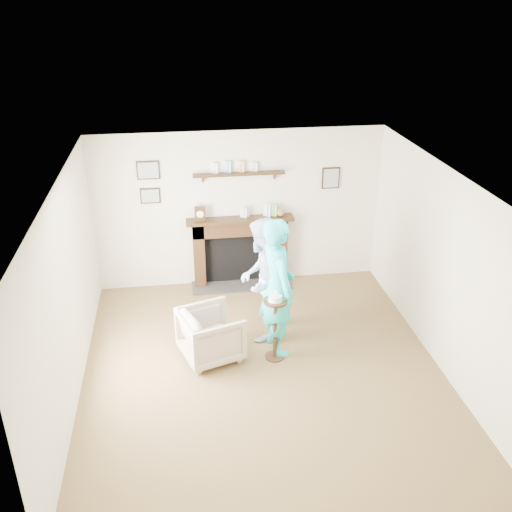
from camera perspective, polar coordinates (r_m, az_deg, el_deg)
The scene contains 6 objects.
ground at distance 7.39m, azimuth 0.73°, elevation -11.43°, with size 5.00×5.00×0.00m, color brown.
room_shell at distance 7.16m, azimuth -0.06°, elevation 2.37°, with size 4.54×5.02×2.52m.
armchair at distance 7.67m, azimuth -4.43°, elevation -9.95°, with size 0.72×0.74×0.68m, color tan.
man at distance 8.08m, azimuth 0.60°, elevation -7.83°, with size 0.84×0.65×1.73m, color silver.
woman at distance 7.80m, azimuth 2.03°, elevation -9.20°, with size 0.69×0.45×1.88m, color #1FB299.
pedestal_table at distance 7.29m, azimuth 1.93°, elevation -6.17°, with size 0.31×0.31×0.99m.
Camera 1 is at (-0.94, -5.82, 4.45)m, focal length 40.00 mm.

